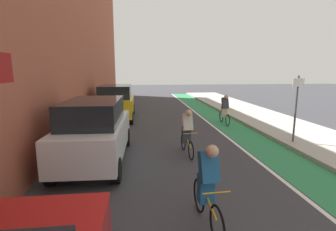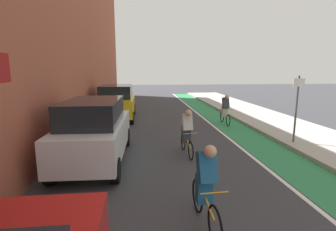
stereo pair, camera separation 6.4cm
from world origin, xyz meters
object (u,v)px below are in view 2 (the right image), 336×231
cyclist_trailing (225,109)px  cyclist_lead (206,183)px  street_sign_post (297,103)px  cyclist_mid (187,132)px  parked_suv_white (95,130)px  parked_suv_yellow_cab (117,102)px

cyclist_trailing → cyclist_lead: bearing=-110.5°
cyclist_trailing → street_sign_post: size_ratio=0.66×
cyclist_lead → cyclist_mid: size_ratio=1.05×
cyclist_trailing → street_sign_post: street_sign_post is taller
parked_suv_white → cyclist_trailing: (5.83, 5.03, -0.21)m
street_sign_post → cyclist_lead: bearing=-135.0°
cyclist_mid → street_sign_post: size_ratio=0.66×
cyclist_mid → street_sign_post: (4.25, 0.62, 0.84)m
cyclist_lead → parked_suv_white: bearing=125.6°
cyclist_mid → cyclist_trailing: cyclist_mid is taller
cyclist_lead → cyclist_trailing: size_ratio=1.05×
cyclist_lead → cyclist_mid: (0.36, 4.00, -0.05)m
cyclist_lead → cyclist_mid: bearing=84.8°
street_sign_post → parked_suv_white: bearing=-172.1°
cyclist_lead → cyclist_trailing: bearing=69.5°
cyclist_mid → parked_suv_yellow_cab: bearing=114.0°
cyclist_trailing → street_sign_post: 4.34m
cyclist_trailing → street_sign_post: bearing=-71.2°
cyclist_lead → cyclist_trailing: 9.24m
parked_suv_yellow_cab → cyclist_trailing: (5.83, -1.99, -0.21)m
parked_suv_white → parked_suv_yellow_cab: bearing=90.0°
parked_suv_white → cyclist_lead: bearing=-54.4°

